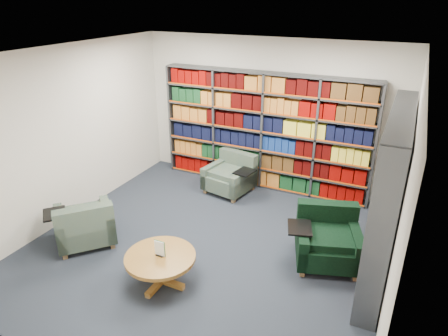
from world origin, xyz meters
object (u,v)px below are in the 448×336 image
at_px(chair_teal_left, 232,176).
at_px(chair_teal_front, 85,227).
at_px(coffee_table, 161,261).
at_px(chair_green_right, 327,240).

relative_size(chair_teal_left, chair_teal_front, 0.87).
height_order(chair_teal_front, coffee_table, chair_teal_front).
height_order(chair_teal_left, chair_teal_front, chair_teal_front).
relative_size(chair_teal_left, coffee_table, 1.10).
bearing_deg(chair_teal_front, coffee_table, -9.95).
bearing_deg(chair_teal_front, chair_green_right, 19.50).
distance_m(chair_teal_left, chair_teal_front, 2.87).
height_order(chair_green_right, chair_teal_front, chair_green_right).
relative_size(chair_teal_front, coffee_table, 1.27).
distance_m(chair_green_right, coffee_table, 2.33).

